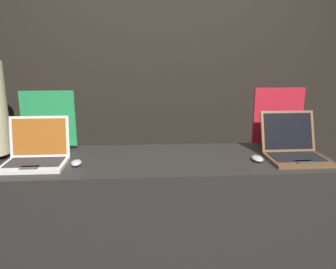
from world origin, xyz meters
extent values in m
cube|color=black|center=(0.00, 1.50, 1.40)|extent=(8.00, 0.05, 2.80)
cube|color=#282623|center=(0.00, 0.32, 0.46)|extent=(1.99, 0.64, 0.92)
cube|color=silver|center=(-0.78, 0.22, 0.93)|extent=(0.35, 0.25, 0.02)
cube|color=#2D2D30|center=(-0.78, 0.23, 0.94)|extent=(0.31, 0.17, 0.00)
cube|color=#3F3F42|center=(-0.78, 0.14, 0.94)|extent=(0.10, 0.05, 0.00)
cube|color=silver|center=(-0.78, 0.36, 1.06)|extent=(0.35, 0.05, 0.24)
cube|color=#A5591E|center=(-0.78, 0.35, 1.06)|extent=(0.31, 0.04, 0.21)
ellipsoid|color=#B2B2B7|center=(-0.54, 0.23, 0.93)|extent=(0.06, 0.09, 0.03)
cube|color=black|center=(-0.78, 0.57, 0.93)|extent=(0.19, 0.07, 0.02)
cube|color=#268C4C|center=(-0.78, 0.57, 1.13)|extent=(0.35, 0.02, 0.37)
cube|color=brown|center=(0.76, 0.20, 0.93)|extent=(0.34, 0.26, 0.02)
cube|color=black|center=(0.76, 0.22, 0.94)|extent=(0.30, 0.18, 0.00)
cube|color=#3F3F42|center=(0.76, 0.13, 0.94)|extent=(0.10, 0.06, 0.00)
cube|color=brown|center=(0.76, 0.38, 1.06)|extent=(0.34, 0.10, 0.25)
cube|color=black|center=(0.76, 0.37, 1.06)|extent=(0.31, 0.08, 0.22)
ellipsoid|color=#B2B2B7|center=(0.52, 0.23, 0.93)|extent=(0.07, 0.11, 0.03)
cube|color=black|center=(0.76, 0.55, 0.93)|extent=(0.19, 0.07, 0.02)
cube|color=red|center=(0.76, 0.55, 1.13)|extent=(0.34, 0.02, 0.38)
camera|label=1|loc=(-0.14, -1.59, 1.54)|focal=35.00mm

